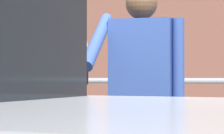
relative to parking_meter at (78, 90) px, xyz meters
The scene contains 4 objects.
parking_meter is the anchor object (origin of this frame).
pedestrian_at_meter 0.51m from the parking_meter, ahead, with size 0.65×0.67×1.80m.
background_railing 1.74m from the parking_meter, 92.03° to the left, with size 24.06×0.06×1.12m.
backdrop_wall 4.52m from the parking_meter, 90.78° to the left, with size 32.00×0.50×2.81m, color brown.
Camera 1 is at (1.81, -3.22, 1.25)m, focal length 83.26 mm.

